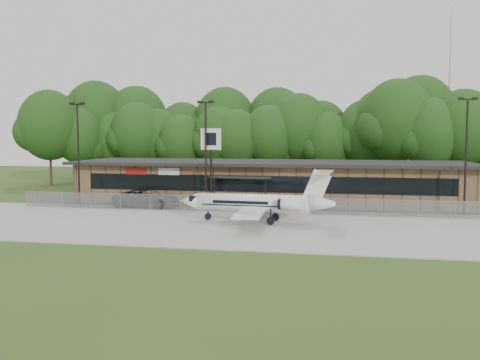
% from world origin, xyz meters
% --- Properties ---
extents(ground, '(160.00, 160.00, 0.00)m').
position_xyz_m(ground, '(0.00, 0.00, 0.00)').
color(ground, '#304F1C').
rests_on(ground, ground).
extents(apron, '(64.00, 18.00, 0.08)m').
position_xyz_m(apron, '(0.00, 8.00, 0.04)').
color(apron, '#9E9B93').
rests_on(apron, ground).
extents(parking_lot, '(50.00, 9.00, 0.06)m').
position_xyz_m(parking_lot, '(0.00, 19.50, 0.03)').
color(parking_lot, '#383835').
rests_on(parking_lot, ground).
extents(terminal, '(41.00, 11.65, 4.30)m').
position_xyz_m(terminal, '(-0.00, 23.94, 2.18)').
color(terminal, brown).
rests_on(terminal, ground).
extents(fence, '(46.00, 0.04, 1.52)m').
position_xyz_m(fence, '(0.00, 15.00, 0.78)').
color(fence, gray).
rests_on(fence, ground).
extents(treeline, '(72.00, 12.00, 15.00)m').
position_xyz_m(treeline, '(0.00, 42.00, 7.50)').
color(treeline, '#1A3A12').
rests_on(treeline, ground).
extents(radio_mast, '(0.20, 0.20, 25.00)m').
position_xyz_m(radio_mast, '(22.00, 48.00, 12.50)').
color(radio_mast, gray).
rests_on(radio_mast, ground).
extents(light_pole_left, '(1.55, 0.30, 10.23)m').
position_xyz_m(light_pole_left, '(-18.00, 16.50, 5.98)').
color(light_pole_left, black).
rests_on(light_pole_left, ground).
extents(light_pole_mid, '(1.55, 0.30, 10.23)m').
position_xyz_m(light_pole_mid, '(-5.00, 16.50, 5.98)').
color(light_pole_mid, black).
rests_on(light_pole_mid, ground).
extents(light_pole_right, '(1.55, 0.30, 10.23)m').
position_xyz_m(light_pole_right, '(18.00, 16.50, 5.98)').
color(light_pole_right, black).
rests_on(light_pole_right, ground).
extents(business_jet, '(12.89, 11.47, 4.34)m').
position_xyz_m(business_jet, '(1.19, 9.60, 1.55)').
color(business_jet, white).
rests_on(business_jet, ground).
extents(suv, '(6.62, 3.27, 1.81)m').
position_xyz_m(suv, '(-10.95, 16.56, 0.90)').
color(suv, '#2C2C2E').
rests_on(suv, ground).
extents(pole_sign, '(2.02, 0.54, 7.67)m').
position_xyz_m(pole_sign, '(-4.57, 16.80, 5.86)').
color(pole_sign, black).
rests_on(pole_sign, ground).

